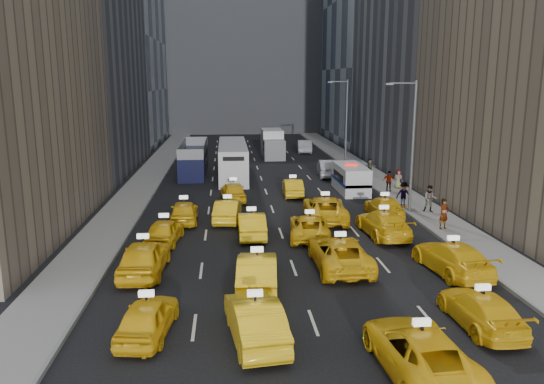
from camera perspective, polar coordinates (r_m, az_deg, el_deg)
The scene contains 41 objects.
ground at distance 24.45m, azimuth 2.92°, elevation -9.75°, with size 160.00×160.00×0.00m, color black.
sidewalk_west at distance 48.87m, azimuth -13.48°, elevation 1.12°, with size 3.00×90.00×0.15m, color gray.
sidewalk_east at distance 50.22m, azimuth 10.95°, elevation 1.53°, with size 3.00×90.00×0.15m, color gray.
curb_west at distance 48.67m, azimuth -11.79°, elevation 1.18°, with size 0.15×90.00×0.18m, color slate.
curb_east at distance 49.84m, azimuth 9.34°, elevation 1.52°, with size 0.15×90.00×0.18m, color slate.
building_backdrop at distance 95.15m, azimuth -3.17°, elevation 18.65°, with size 30.00×12.00×40.00m, color slate.
streetlight_near at distance 36.86m, azimuth 14.74°, elevation 5.20°, with size 2.15×0.22×9.00m.
streetlight_far at distance 56.01m, azimuth 7.89°, elevation 7.71°, with size 2.15×0.22×9.00m.
taxi_0 at distance 20.08m, azimuth -13.24°, elevation -12.98°, with size 1.63×4.05×1.38m, color yellow.
taxi_1 at distance 19.20m, azimuth -1.83°, elevation -13.56°, with size 1.65×4.72×1.55m, color yellow.
taxi_2 at distance 17.95m, azimuth 15.62°, elevation -16.10°, with size 2.46×5.33×1.48m, color yellow.
taxi_3 at distance 21.67m, azimuth 21.56°, elevation -11.67°, with size 1.86×4.58×1.33m, color yellow.
taxi_4 at distance 25.90m, azimuth -13.60°, elevation -6.86°, with size 1.96×4.87×1.66m, color yellow.
taxi_5 at distance 23.53m, azimuth -1.61°, elevation -8.55°, with size 1.69×4.84×1.60m, color yellow.
taxi_6 at distance 26.22m, azimuth 7.31°, elevation -6.54°, with size 2.51×5.45×1.51m, color yellow.
taxi_7 at distance 26.82m, azimuth 18.79°, elevation -6.69°, with size 2.11×5.19×1.50m, color yellow.
taxi_8 at distance 30.46m, azimuth -11.48°, elevation -4.15°, with size 1.65×4.09×1.40m, color yellow.
taxi_9 at distance 31.12m, azimuth -2.22°, elevation -3.50°, with size 1.54×4.41×1.45m, color yellow.
taxi_10 at distance 30.94m, azimuth 4.06°, elevation -3.72°, with size 2.23×4.85×1.35m, color yellow.
taxi_11 at distance 31.88m, azimuth 11.88°, elevation -3.31°, with size 2.14×5.27×1.53m, color yellow.
taxi_12 at distance 34.55m, azimuth -9.43°, elevation -2.09°, with size 1.71×4.26×1.45m, color yellow.
taxi_13 at distance 34.52m, azimuth -4.79°, elevation -1.99°, with size 1.52×4.36×1.44m, color yellow.
taxi_14 at distance 34.76m, azimuth 5.72°, elevation -1.78°, with size 2.63×5.70×1.58m, color yellow.
taxi_15 at distance 36.24m, azimuth 11.99°, elevation -1.60°, with size 1.90×4.69×1.36m, color yellow.
taxi_16 at distance 40.21m, azimuth -4.18°, elevation 0.08°, with size 1.75×4.36×1.48m, color yellow.
taxi_17 at distance 41.91m, azimuth 2.24°, elevation 0.50°, with size 1.43×4.10×1.35m, color yellow.
nypd_van at distance 43.81m, azimuth 8.46°, elevation 1.40°, with size 2.47×5.58×2.34m.
double_decker at distance 52.28m, azimuth -8.40°, elevation 3.59°, with size 2.74×10.40×3.00m.
city_bus at distance 50.20m, azimuth -4.25°, elevation 3.44°, with size 3.04×12.31×3.16m.
box_truck at distance 62.80m, azimuth 0.06°, elevation 5.20°, with size 2.72×7.06×3.18m.
misc_car_0 at distance 50.50m, azimuth 6.00°, elevation 2.59°, with size 1.71×4.91×1.62m, color #A1A2A8.
misc_car_1 at distance 61.70m, azimuth -8.75°, elevation 4.15°, with size 2.39×5.19×1.44m, color black.
misc_car_2 at distance 67.67m, azimuth 0.32°, elevation 5.06°, with size 2.26×5.55×1.61m, color gray.
misc_car_3 at distance 68.31m, azimuth -4.72°, elevation 4.97°, with size 1.59×3.96×1.35m, color black.
misc_car_4 at distance 66.86m, azimuth 3.51°, elevation 4.94°, with size 1.69×4.86×1.60m, color #95979C.
pedestrian_0 at distance 33.71m, azimuth 18.01°, elevation -2.25°, with size 0.68×0.45×1.87m, color gray.
pedestrian_1 at distance 37.68m, azimuth 16.64°, elevation -0.71°, with size 0.90×0.49×1.85m, color gray.
pedestrian_2 at distance 38.59m, azimuth 13.99°, elevation -0.29°, with size 1.17×0.48×1.81m, color gray.
pedestrian_3 at distance 43.88m, azimuth 12.44°, elevation 1.16°, with size 0.98×0.45×1.67m, color gray.
pedestrian_4 at distance 45.30m, azimuth 13.41°, elevation 1.39°, with size 0.77×0.42×1.58m, color gray.
pedestrian_5 at distance 50.91m, azimuth 10.47°, elevation 2.64°, with size 1.41×0.41×1.52m, color gray.
Camera 1 is at (-3.17, -22.47, 9.09)m, focal length 35.00 mm.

